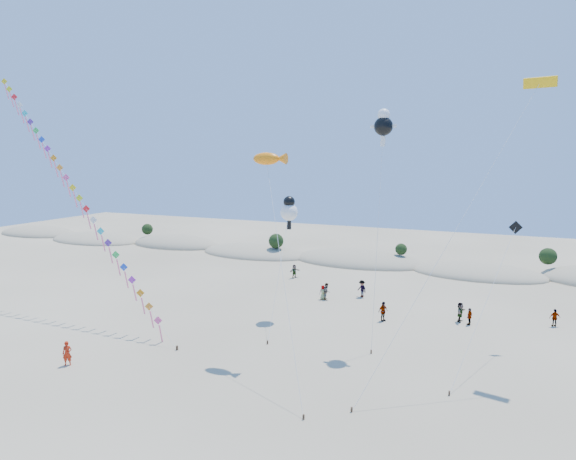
% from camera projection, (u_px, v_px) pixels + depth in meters
% --- Properties ---
extents(ground, '(160.00, 160.00, 0.00)m').
position_uv_depth(ground, '(152.00, 417.00, 27.44)').
color(ground, gray).
rests_on(ground, ground).
extents(dune_ridge, '(145.30, 11.49, 5.57)m').
position_uv_depth(dune_ridge, '(365.00, 262.00, 68.08)').
color(dune_ridge, gray).
rests_on(dune_ridge, ground).
extents(kite_train, '(28.54, 8.80, 23.62)m').
position_uv_depth(kite_train, '(70.00, 184.00, 45.17)').
color(kite_train, '#3F2D1E').
rests_on(kite_train, ground).
extents(fish_kite, '(7.40, 8.96, 15.08)m').
position_uv_depth(fish_kite, '(270.00, 159.00, 35.04)').
color(fish_kite, '#3F2D1E').
rests_on(fish_kite, ground).
extents(cartoon_kite_low, '(2.13, 8.30, 11.24)m').
position_uv_depth(cartoon_kite_low, '(289.00, 210.00, 44.02)').
color(cartoon_kite_low, '#3F2D1E').
rests_on(cartoon_kite_low, ground).
extents(cartoon_kite_high, '(2.00, 3.80, 18.39)m').
position_uv_depth(cartoon_kite_high, '(383.00, 125.00, 36.67)').
color(cartoon_kite_high, '#3F2D1E').
rests_on(cartoon_kite_high, ground).
extents(parafoil_kite, '(10.46, 12.43, 20.07)m').
position_uv_depth(parafoil_kite, '(536.00, 90.00, 32.22)').
color(parafoil_kite, '#3F2D1E').
rests_on(parafoil_kite, ground).
extents(dark_kite, '(4.11, 11.18, 9.88)m').
position_uv_depth(dark_kite, '(501.00, 265.00, 35.30)').
color(dark_kite, '#3F2D1E').
rests_on(dark_kite, ground).
extents(flyer_foreground, '(0.77, 0.70, 1.77)m').
position_uv_depth(flyer_foreground, '(67.00, 353.00, 34.21)').
color(flyer_foreground, '#B0230E').
rests_on(flyer_foreground, ground).
extents(beachgoers, '(32.09, 12.92, 1.84)m').
position_uv_depth(beachgoers, '(400.00, 297.00, 48.09)').
color(beachgoers, slate).
rests_on(beachgoers, ground).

